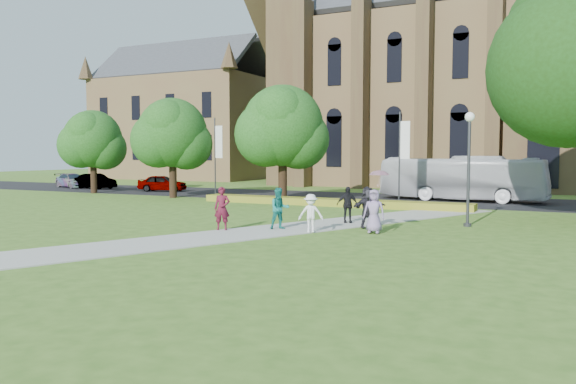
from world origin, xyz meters
The scene contains 23 objects.
ground centered at (0.00, 0.00, 0.00)m, with size 160.00×160.00×0.00m, color #3A631D.
road centered at (0.00, 20.00, 0.01)m, with size 160.00×10.00×0.02m, color black.
footpath centered at (0.00, 1.00, 0.02)m, with size 3.20×30.00×0.04m, color #B2B2A8.
flower_hedge centered at (-2.00, 13.20, 0.23)m, with size 18.00×1.40×0.45m, color #A88521.
cathedral centered at (10.00, 39.73, 12.98)m, with size 52.60×18.25×28.00m.
building_west centered at (-34.00, 42.00, 9.21)m, with size 22.00×14.00×18.30m.
streetlamp centered at (7.50, 6.50, 3.30)m, with size 0.44×0.44×5.24m.
street_tree_0 centered at (-15.00, 14.00, 4.87)m, with size 5.20×5.20×7.50m.
street_tree_1 centered at (-6.00, 14.50, 5.22)m, with size 5.60×5.60×8.05m.
street_tree_2 centered at (-24.00, 15.00, 4.53)m, with size 4.80×4.80×6.95m.
banner_pole_0 centered at (2.11, 15.20, 3.39)m, with size 0.70×0.10×6.00m.
banner_pole_1 centered at (-11.89, 15.20, 3.39)m, with size 0.70×0.10×6.00m.
tour_coach centered at (5.06, 20.51, 1.60)m, with size 2.65×11.32×3.15m, color silver.
car_0 centered at (-20.14, 19.19, 0.74)m, with size 1.69×4.21×1.43m, color gray.
car_1 centered at (-27.94, 19.15, 0.73)m, with size 1.50×4.30×1.42m, color gray.
car_2 centered at (-31.49, 19.71, 0.70)m, with size 1.89×4.65×1.35m, color gray.
pedestrian_0 centered at (-1.89, 0.33, 0.98)m, with size 0.69×0.45×1.88m, color #591425.
pedestrian_1 centered at (0.23, 1.67, 0.95)m, with size 0.88×0.69×1.82m, color #17766B.
pedestrian_2 centered at (1.85, 1.38, 0.85)m, with size 1.04×0.60×1.61m, color white.
pedestrian_3 centered at (2.15, 5.08, 0.91)m, with size 1.02×0.42×1.74m, color black.
pedestrian_4 centered at (4.30, 2.41, 0.95)m, with size 0.89×0.58×1.83m, color gray.
pedestrian_5 centered at (3.55, 3.85, 0.96)m, with size 1.71×0.55×1.85m, color #25232A.
parasol centered at (4.48, 2.51, 2.22)m, with size 0.81×0.81×0.71m, color #C58B8F.
Camera 1 is at (11.27, -20.21, 3.39)m, focal length 35.00 mm.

